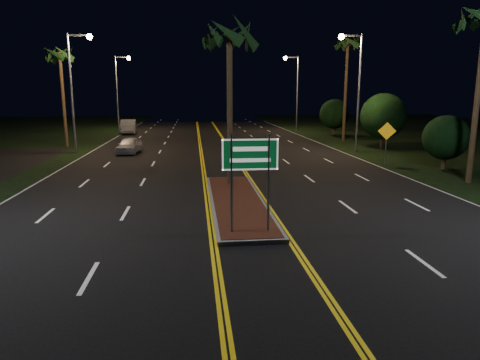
{
  "coord_description": "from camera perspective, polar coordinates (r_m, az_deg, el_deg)",
  "views": [
    {
      "loc": [
        -1.76,
        -10.51,
        4.61
      ],
      "look_at": [
        -0.33,
        2.71,
        1.9
      ],
      "focal_mm": 32.0,
      "sensor_mm": 36.0,
      "label": 1
    }
  ],
  "objects": [
    {
      "name": "ground",
      "position": [
        11.61,
        3.14,
        -11.89
      ],
      "size": [
        120.0,
        120.0,
        0.0
      ],
      "primitive_type": "plane",
      "color": "black",
      "rests_on": "ground"
    },
    {
      "name": "median_island",
      "position": [
        18.17,
        -0.4,
        -2.91
      ],
      "size": [
        2.25,
        10.25,
        0.17
      ],
      "color": "gray",
      "rests_on": "ground"
    },
    {
      "name": "highway_sign",
      "position": [
        13.61,
        1.36,
        2.18
      ],
      "size": [
        1.8,
        0.08,
        3.2
      ],
      "color": "gray",
      "rests_on": "ground"
    },
    {
      "name": "streetlight_left_mid",
      "position": [
        35.65,
        -21.05,
        12.45
      ],
      "size": [
        1.91,
        0.44,
        9.0
      ],
      "color": "gray",
      "rests_on": "ground"
    },
    {
      "name": "streetlight_left_far",
      "position": [
        55.24,
        -15.74,
        12.18
      ],
      "size": [
        1.91,
        0.44,
        9.0
      ],
      "color": "gray",
      "rests_on": "ground"
    },
    {
      "name": "streetlight_right_mid",
      "position": [
        34.8,
        15.06,
        12.85
      ],
      "size": [
        1.91,
        0.44,
        9.0
      ],
      "color": "gray",
      "rests_on": "ground"
    },
    {
      "name": "streetlight_right_far",
      "position": [
        53.96,
        7.28,
        12.53
      ],
      "size": [
        1.91,
        0.44,
        9.0
      ],
      "color": "gray",
      "rests_on": "ground"
    },
    {
      "name": "palm_median",
      "position": [
        21.26,
        -1.43,
        18.71
      ],
      "size": [
        2.4,
        2.4,
        8.3
      ],
      "color": "#382819",
      "rests_on": "ground"
    },
    {
      "name": "palm_left_far",
      "position": [
        40.19,
        -22.91,
        15.11
      ],
      "size": [
        2.4,
        2.4,
        8.8
      ],
      "color": "#382819",
      "rests_on": "ground"
    },
    {
      "name": "palm_right_far",
      "position": [
        43.29,
        14.18,
        17.19
      ],
      "size": [
        2.4,
        2.4,
        10.3
      ],
      "color": "#382819",
      "rests_on": "ground"
    },
    {
      "name": "shrub_near",
      "position": [
        29.0,
        25.74,
        5.11
      ],
      "size": [
        2.7,
        2.7,
        3.3
      ],
      "color": "#382819",
      "rests_on": "ground"
    },
    {
      "name": "shrub_mid",
      "position": [
        37.99,
        18.56,
        8.08
      ],
      "size": [
        3.78,
        3.78,
        4.62
      ],
      "color": "#382819",
      "rests_on": "ground"
    },
    {
      "name": "shrub_far",
      "position": [
        49.1,
        12.47,
        8.59
      ],
      "size": [
        3.24,
        3.24,
        3.96
      ],
      "color": "#382819",
      "rests_on": "ground"
    },
    {
      "name": "car_near",
      "position": [
        34.5,
        -14.58,
        4.68
      ],
      "size": [
        2.31,
        4.52,
        1.45
      ],
      "primitive_type": "imported",
      "rotation": [
        0.0,
        0.0,
        -0.1
      ],
      "color": "silver",
      "rests_on": "ground"
    },
    {
      "name": "car_far",
      "position": [
        51.68,
        -14.67,
        7.05
      ],
      "size": [
        2.9,
        5.75,
        1.85
      ],
      "primitive_type": "imported",
      "rotation": [
        0.0,
        0.0,
        0.1
      ],
      "color": "#B5B7BF",
      "rests_on": "ground"
    },
    {
      "name": "warning_sign",
      "position": [
        29.73,
        18.96,
        5.49
      ],
      "size": [
        1.12,
        0.33,
        2.75
      ],
      "rotation": [
        0.0,
        0.0,
        -0.27
      ],
      "color": "gray",
      "rests_on": "ground"
    }
  ]
}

